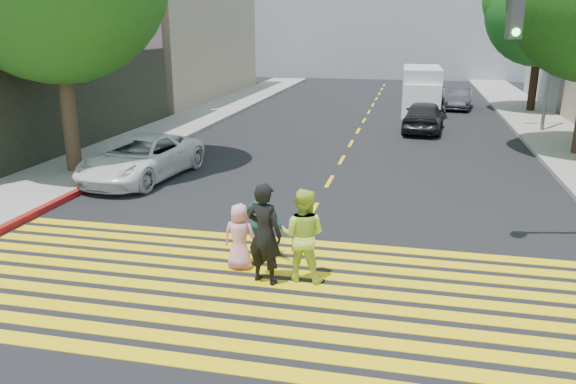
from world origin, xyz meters
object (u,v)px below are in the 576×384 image
(silver_car, at_px, (431,92))
(dark_car_parked, at_px, (459,99))
(pedestrian_child, at_px, (240,237))
(white_van, at_px, (421,92))
(pedestrian_man, at_px, (265,234))
(white_sedan, at_px, (141,158))
(dark_car_near, at_px, (424,116))
(tree_right_far, at_px, (545,4))
(pedestrian_extra, at_px, (262,223))
(pedestrian_woman, at_px, (303,235))

(silver_car, xyz_separation_m, dark_car_parked, (1.56, -3.10, -0.03))
(pedestrian_child, xyz_separation_m, silver_car, (4.24, 27.34, -0.05))
(pedestrian_child, height_order, white_van, white_van)
(pedestrian_man, bearing_deg, pedestrian_child, -20.19)
(white_sedan, distance_m, silver_car, 23.37)
(white_sedan, relative_size, dark_car_near, 1.15)
(tree_right_far, height_order, dark_car_near, tree_right_far)
(tree_right_far, relative_size, pedestrian_man, 4.36)
(pedestrian_man, distance_m, pedestrian_child, 0.88)
(silver_car, bearing_deg, dark_car_near, 89.45)
(white_sedan, bearing_deg, pedestrian_man, -41.85)
(pedestrian_extra, relative_size, white_van, 0.31)
(pedestrian_extra, height_order, white_van, white_van)
(white_sedan, bearing_deg, pedestrian_woman, -37.48)
(pedestrian_man, bearing_deg, pedestrian_woman, -140.41)
(pedestrian_woman, distance_m, white_sedan, 8.90)
(dark_car_near, bearing_deg, silver_car, -87.77)
(white_van, bearing_deg, white_sedan, -119.47)
(dark_car_parked, bearing_deg, silver_car, 123.95)
(dark_car_near, bearing_deg, pedestrian_man, 84.71)
(dark_car_near, height_order, silver_car, dark_car_near)
(white_sedan, height_order, dark_car_near, dark_car_near)
(pedestrian_extra, bearing_deg, pedestrian_woman, 163.22)
(pedestrian_extra, relative_size, white_sedan, 0.33)
(dark_car_near, bearing_deg, white_van, -83.70)
(pedestrian_man, bearing_deg, dark_car_parked, -83.83)
(pedestrian_man, xyz_separation_m, pedestrian_extra, (-0.32, 1.02, -0.17))
(pedestrian_woman, bearing_deg, tree_right_far, -105.71)
(silver_car, bearing_deg, white_van, 85.17)
(pedestrian_woman, height_order, dark_car_parked, pedestrian_woman)
(pedestrian_extra, xyz_separation_m, white_van, (3.25, 21.49, 0.37))
(silver_car, bearing_deg, white_sedan, 68.68)
(tree_right_far, xyz_separation_m, pedestrian_man, (-9.04, -24.05, -4.80))
(tree_right_far, relative_size, dark_car_near, 2.03)
(pedestrian_child, height_order, dark_car_parked, pedestrian_child)
(white_sedan, xyz_separation_m, dark_car_parked, (10.89, 18.32, -0.08))
(pedestrian_child, bearing_deg, pedestrian_man, 143.00)
(pedestrian_extra, relative_size, dark_car_parked, 0.45)
(white_sedan, height_order, silver_car, white_sedan)
(white_sedan, bearing_deg, dark_car_near, 56.20)
(pedestrian_man, xyz_separation_m, dark_car_near, (3.06, 16.86, -0.26))
(white_sedan, bearing_deg, pedestrian_extra, -38.55)
(pedestrian_woman, xyz_separation_m, dark_car_parked, (4.47, 24.48, -0.31))
(pedestrian_extra, height_order, white_sedan, pedestrian_extra)
(pedestrian_man, height_order, pedestrian_extra, pedestrian_man)
(tree_right_far, bearing_deg, pedestrian_child, -112.39)
(white_sedan, xyz_separation_m, silver_car, (9.33, 21.42, -0.05))
(pedestrian_man, height_order, dark_car_parked, pedestrian_man)
(dark_car_near, height_order, white_van, white_van)
(white_sedan, relative_size, white_van, 0.91)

